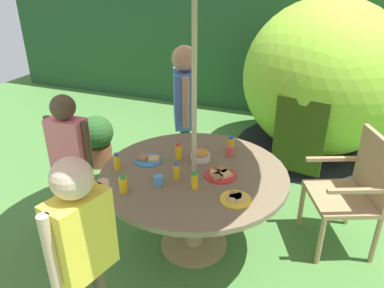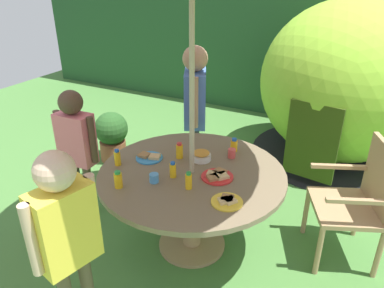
# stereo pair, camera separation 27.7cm
# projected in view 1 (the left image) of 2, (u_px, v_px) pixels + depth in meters

# --- Properties ---
(ground_plane) EXTENTS (10.00, 10.00, 0.02)m
(ground_plane) POSITION_uv_depth(u_px,v_px,m) (194.00, 246.00, 3.03)
(ground_plane) COLOR #477A38
(hedge_backdrop) EXTENTS (9.00, 0.70, 2.11)m
(hedge_backdrop) POSITION_uv_depth(u_px,v_px,m) (278.00, 39.00, 5.46)
(hedge_backdrop) COLOR #234C28
(hedge_backdrop) RESTS_ON ground_plane
(garden_table) EXTENTS (1.38, 1.38, 0.69)m
(garden_table) POSITION_uv_depth(u_px,v_px,m) (194.00, 186.00, 2.78)
(garden_table) COLOR tan
(garden_table) RESTS_ON ground_plane
(wooden_chair) EXTENTS (0.62, 0.64, 0.94)m
(wooden_chair) POSITION_uv_depth(u_px,v_px,m) (355.00, 187.00, 2.83)
(wooden_chair) COLOR tan
(wooden_chair) RESTS_ON ground_plane
(dome_tent) EXTENTS (2.13, 2.13, 1.77)m
(dome_tent) POSITION_uv_depth(u_px,v_px,m) (323.00, 79.00, 4.22)
(dome_tent) COLOR #8CC633
(dome_tent) RESTS_ON ground_plane
(potted_plant) EXTENTS (0.37, 0.37, 0.57)m
(potted_plant) POSITION_uv_depth(u_px,v_px,m) (97.00, 139.00, 4.12)
(potted_plant) COLOR brown
(potted_plant) RESTS_ON ground_plane
(child_in_blue_shirt) EXTENTS (0.34, 0.43, 1.40)m
(child_in_blue_shirt) POSITION_uv_depth(u_px,v_px,m) (185.00, 99.00, 3.57)
(child_in_blue_shirt) COLOR #3F3F47
(child_in_blue_shirt) RESTS_ON ground_plane
(child_in_pink_shirt) EXTENTS (0.40, 0.20, 1.17)m
(child_in_pink_shirt) POSITION_uv_depth(u_px,v_px,m) (69.00, 145.00, 3.00)
(child_in_pink_shirt) COLOR brown
(child_in_pink_shirt) RESTS_ON ground_plane
(child_in_yellow_shirt) EXTENTS (0.25, 0.41, 1.25)m
(child_in_yellow_shirt) POSITION_uv_depth(u_px,v_px,m) (81.00, 236.00, 1.92)
(child_in_yellow_shirt) COLOR brown
(child_in_yellow_shirt) RESTS_ON ground_plane
(snack_bowl) EXTENTS (0.15, 0.15, 0.08)m
(snack_bowl) POSITION_uv_depth(u_px,v_px,m) (201.00, 155.00, 2.87)
(snack_bowl) COLOR white
(snack_bowl) RESTS_ON garden_table
(plate_near_right) EXTENTS (0.23, 0.23, 0.03)m
(plate_near_right) POSITION_uv_depth(u_px,v_px,m) (220.00, 174.00, 2.66)
(plate_near_right) COLOR red
(plate_near_right) RESTS_ON garden_table
(plate_far_right) EXTENTS (0.21, 0.21, 0.03)m
(plate_far_right) POSITION_uv_depth(u_px,v_px,m) (236.00, 198.00, 2.39)
(plate_far_right) COLOR yellow
(plate_far_right) RESTS_ON garden_table
(plate_front_edge) EXTENTS (0.21, 0.21, 0.03)m
(plate_front_edge) POSITION_uv_depth(u_px,v_px,m) (148.00, 159.00, 2.87)
(plate_front_edge) COLOR #338CD8
(plate_front_edge) RESTS_ON garden_table
(juice_bottle_near_left) EXTENTS (0.05, 0.05, 0.13)m
(juice_bottle_near_left) POSITION_uv_depth(u_px,v_px,m) (117.00, 162.00, 2.73)
(juice_bottle_near_left) COLOR yellow
(juice_bottle_near_left) RESTS_ON garden_table
(juice_bottle_far_left) EXTENTS (0.05, 0.05, 0.12)m
(juice_bottle_far_left) POSITION_uv_depth(u_px,v_px,m) (195.00, 181.00, 2.49)
(juice_bottle_far_left) COLOR yellow
(juice_bottle_far_left) RESTS_ON garden_table
(juice_bottle_center_front) EXTENTS (0.05, 0.05, 0.12)m
(juice_bottle_center_front) POSITION_uv_depth(u_px,v_px,m) (176.00, 171.00, 2.62)
(juice_bottle_center_front) COLOR yellow
(juice_bottle_center_front) RESTS_ON garden_table
(juice_bottle_center_back) EXTENTS (0.06, 0.06, 0.12)m
(juice_bottle_center_back) POSITION_uv_depth(u_px,v_px,m) (123.00, 184.00, 2.46)
(juice_bottle_center_back) COLOR yellow
(juice_bottle_center_back) RESTS_ON garden_table
(juice_bottle_mid_left) EXTENTS (0.06, 0.06, 0.13)m
(juice_bottle_mid_left) POSITION_uv_depth(u_px,v_px,m) (178.00, 151.00, 2.88)
(juice_bottle_mid_left) COLOR yellow
(juice_bottle_mid_left) RESTS_ON garden_table
(juice_bottle_mid_right) EXTENTS (0.06, 0.06, 0.11)m
(juice_bottle_mid_right) POSITION_uv_depth(u_px,v_px,m) (231.00, 143.00, 3.03)
(juice_bottle_mid_right) COLOR yellow
(juice_bottle_mid_right) RESTS_ON garden_table
(cup_near) EXTENTS (0.07, 0.07, 0.06)m
(cup_near) POSITION_uv_depth(u_px,v_px,m) (158.00, 180.00, 2.55)
(cup_near) COLOR #4C99D8
(cup_near) RESTS_ON garden_table
(cup_far) EXTENTS (0.06, 0.06, 0.07)m
(cup_far) POSITION_uv_depth(u_px,v_px,m) (230.00, 151.00, 2.93)
(cup_far) COLOR #E04C47
(cup_far) RESTS_ON garden_table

